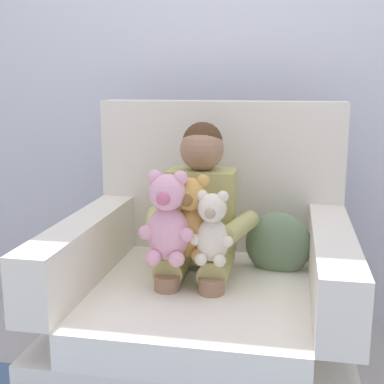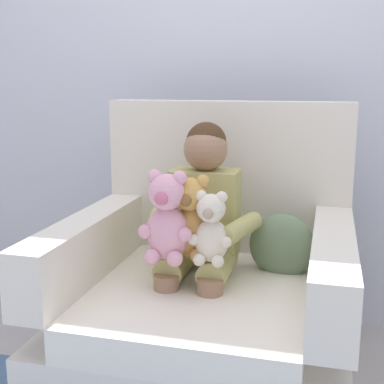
# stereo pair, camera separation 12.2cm
# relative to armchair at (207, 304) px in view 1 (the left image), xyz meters

# --- Properties ---
(back_wall) EXTENTS (6.00, 0.10, 2.60)m
(back_wall) POSITION_rel_armchair_xyz_m (0.00, 0.75, 0.96)
(back_wall) COLOR silver
(back_wall) RESTS_ON ground
(armchair) EXTENTS (1.05, 1.00, 1.10)m
(armchair) POSITION_rel_armchair_xyz_m (0.00, 0.00, 0.00)
(armchair) COLOR silver
(armchair) RESTS_ON ground
(seated_child) EXTENTS (0.45, 0.39, 0.82)m
(seated_child) POSITION_rel_armchair_xyz_m (-0.04, 0.03, 0.33)
(seated_child) COLOR tan
(seated_child) RESTS_ON armchair
(plush_pink) EXTENTS (0.19, 0.16, 0.33)m
(plush_pink) POSITION_rel_armchair_xyz_m (-0.11, -0.16, 0.38)
(plush_pink) COLOR #EAA8BC
(plush_pink) RESTS_ON armchair
(plush_honey) EXTENTS (0.18, 0.15, 0.31)m
(plush_honey) POSITION_rel_armchair_xyz_m (-0.05, -0.11, 0.37)
(plush_honey) COLOR gold
(plush_honey) RESTS_ON armchair
(plush_cream) EXTENTS (0.15, 0.12, 0.26)m
(plush_cream) POSITION_rel_armchair_xyz_m (0.04, -0.15, 0.34)
(plush_cream) COLOR silver
(plush_cream) RESTS_ON armchair
(throw_pillow) EXTENTS (0.27, 0.15, 0.26)m
(throw_pillow) POSITION_rel_armchair_xyz_m (0.26, 0.13, 0.22)
(throw_pillow) COLOR slate
(throw_pillow) RESTS_ON armchair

